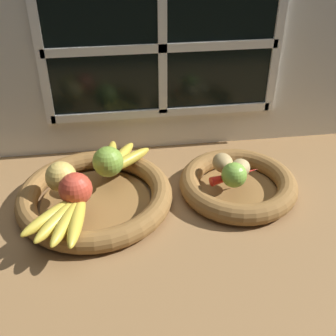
# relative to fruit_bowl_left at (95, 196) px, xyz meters

# --- Properties ---
(ground_plane) EXTENTS (1.40, 0.90, 0.03)m
(ground_plane) POSITION_rel_fruit_bowl_left_xyz_m (0.20, -0.02, -0.04)
(ground_plane) COLOR olive
(back_wall) EXTENTS (1.40, 0.05, 0.55)m
(back_wall) POSITION_rel_fruit_bowl_left_xyz_m (0.20, 0.28, 0.25)
(back_wall) COLOR silver
(back_wall) RESTS_ON ground_plane
(fruit_bowl_left) EXTENTS (0.39, 0.39, 0.05)m
(fruit_bowl_left) POSITION_rel_fruit_bowl_left_xyz_m (0.00, 0.00, 0.00)
(fruit_bowl_left) COLOR brown
(fruit_bowl_left) RESTS_ON ground_plane
(fruit_bowl_right) EXTENTS (0.30, 0.30, 0.05)m
(fruit_bowl_right) POSITION_rel_fruit_bowl_left_xyz_m (0.37, 0.00, 0.00)
(fruit_bowl_right) COLOR brown
(fruit_bowl_right) RESTS_ON ground_plane
(apple_golden_left) EXTENTS (0.07, 0.07, 0.07)m
(apple_golden_left) POSITION_rel_fruit_bowl_left_xyz_m (-0.08, 0.00, 0.07)
(apple_golden_left) COLOR #DBB756
(apple_golden_left) RESTS_ON fruit_bowl_left
(apple_green_back) EXTENTS (0.08, 0.08, 0.08)m
(apple_green_back) POSITION_rel_fruit_bowl_left_xyz_m (0.04, 0.05, 0.07)
(apple_green_back) COLOR #7AA338
(apple_green_back) RESTS_ON fruit_bowl_left
(apple_red_front) EXTENTS (0.08, 0.08, 0.08)m
(apple_red_front) POSITION_rel_fruit_bowl_left_xyz_m (-0.04, -0.06, 0.07)
(apple_red_front) COLOR #CC422D
(apple_red_front) RESTS_ON fruit_bowl_left
(banana_bunch_front) EXTENTS (0.15, 0.19, 0.03)m
(banana_bunch_front) POSITION_rel_fruit_bowl_left_xyz_m (-0.06, -0.12, 0.04)
(banana_bunch_front) COLOR gold
(banana_bunch_front) RESTS_ON fruit_bowl_left
(banana_bunch_back) EXTENTS (0.14, 0.17, 0.03)m
(banana_bunch_back) POSITION_rel_fruit_bowl_left_xyz_m (0.07, 0.10, 0.04)
(banana_bunch_back) COLOR gold
(banana_bunch_back) RESTS_ON fruit_bowl_left
(potato_large) EXTENTS (0.08, 0.08, 0.04)m
(potato_large) POSITION_rel_fruit_bowl_left_xyz_m (0.37, 0.00, 0.05)
(potato_large) COLOR tan
(potato_large) RESTS_ON fruit_bowl_right
(potato_oblong) EXTENTS (0.06, 0.07, 0.05)m
(potato_oblong) POSITION_rel_fruit_bowl_left_xyz_m (0.33, 0.03, 0.05)
(potato_oblong) COLOR tan
(potato_oblong) RESTS_ON fruit_bowl_right
(lime_near) EXTENTS (0.06, 0.06, 0.06)m
(lime_near) POSITION_rel_fruit_bowl_left_xyz_m (0.34, -0.04, 0.06)
(lime_near) COLOR #7AAD3D
(lime_near) RESTS_ON fruit_bowl_right
(chili_pepper) EXTENTS (0.14, 0.06, 0.02)m
(chili_pepper) POSITION_rel_fruit_bowl_left_xyz_m (0.35, -0.01, 0.04)
(chili_pepper) COLOR red
(chili_pepper) RESTS_ON fruit_bowl_right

